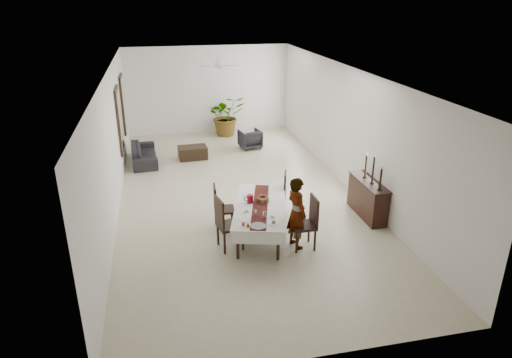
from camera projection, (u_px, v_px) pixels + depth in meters
The scene contains 86 objects.
floor at pixel (237, 194), 12.05m from camera, with size 6.00×12.00×0.00m, color beige.
ceiling at pixel (235, 71), 10.85m from camera, with size 6.00×12.00×0.02m, color white.
wall_back at pixel (208, 90), 16.88m from camera, with size 6.00×0.02×3.20m, color white.
wall_front at pixel (316, 264), 6.02m from camera, with size 6.00×0.02×3.20m, color white.
wall_left at pixel (113, 144), 10.86m from camera, with size 0.02×12.00×3.20m, color white.
wall_right at pixel (348, 129), 12.05m from camera, with size 0.02×12.00×3.20m, color white.
dining_table_top at pixel (260, 207), 9.80m from camera, with size 0.91×2.18×0.05m, color black.
table_leg_fl at pixel (238, 245), 8.99m from camera, with size 0.06×0.06×0.63m, color black.
table_leg_fr at pixel (278, 246), 8.96m from camera, with size 0.06×0.06×0.63m, color black.
table_leg_bl at pixel (245, 201), 10.91m from camera, with size 0.06×0.06×0.63m, color black.
table_leg_br at pixel (279, 201), 10.87m from camera, with size 0.06×0.06×0.63m, color black.
tablecloth_top at pixel (260, 206), 9.79m from camera, with size 1.07×2.34×0.01m, color white.
tablecloth_drape_left at pixel (236, 211), 9.87m from camera, with size 0.01×2.34×0.27m, color white.
tablecloth_drape_right at pixel (285, 212), 9.82m from camera, with size 0.01×2.34×0.27m, color silver.
tablecloth_drape_near at pixel (258, 238), 8.77m from camera, with size 1.07×0.01×0.27m, color white.
tablecloth_drape_far at pixel (262, 190), 10.92m from camera, with size 1.07×0.01×0.27m, color white.
table_runner at pixel (260, 205), 9.79m from camera, with size 0.32×2.27×0.00m, color #581D19.
red_pitcher at pixel (250, 199), 9.89m from camera, with size 0.14×0.14×0.18m, color maroon.
pitcher_handle at pixel (246, 199), 9.90m from camera, with size 0.11×0.11×0.02m, color maroon.
wine_glass_near at pixel (264, 215), 9.21m from camera, with size 0.06×0.06×0.15m, color white.
wine_glass_mid at pixel (255, 213), 9.31m from camera, with size 0.06×0.06×0.15m, color white.
wine_glass_far at pixel (262, 201), 9.80m from camera, with size 0.06×0.06×0.15m, color white.
teacup_right at pixel (272, 216), 9.27m from camera, with size 0.08×0.08×0.05m, color silver.
saucer_right at pixel (272, 217), 9.27m from camera, with size 0.14×0.14×0.01m, color white.
teacup_left at pixel (247, 211), 9.50m from camera, with size 0.08×0.08×0.05m, color silver.
saucer_left at pixel (247, 212), 9.51m from camera, with size 0.14×0.14×0.01m, color white.
plate_near_right at pixel (274, 223), 9.02m from camera, with size 0.22×0.22×0.01m, color white.
bread_near_right at pixel (274, 222), 9.01m from camera, with size 0.08×0.08×0.08m, color tan.
plate_near_left at pixel (245, 220), 9.17m from camera, with size 0.22×0.22×0.01m, color white.
plate_far_left at pixel (248, 195), 10.26m from camera, with size 0.22×0.22×0.01m, color silver.
serving_tray at pixel (258, 226), 8.91m from camera, with size 0.33×0.33×0.02m, color #38383C.
jam_jar_a at pixel (248, 225), 8.88m from camera, with size 0.06×0.06×0.07m, color brown.
jam_jar_b at pixel (243, 224), 8.94m from camera, with size 0.06×0.06×0.07m, color #923B15.
fruit_basket at pixel (263, 199), 9.98m from camera, with size 0.27×0.27×0.09m, color brown.
fruit_red at pixel (264, 196), 9.97m from camera, with size 0.08×0.08×0.08m, color maroon.
fruit_green at pixel (261, 196), 9.98m from camera, with size 0.07×0.07×0.07m, color #597322.
chair_right_near_seat at pixel (303, 226), 9.35m from camera, with size 0.48×0.48×0.05m, color black.
chair_right_near_leg_fl at pixel (315, 241), 9.31m from camera, with size 0.05×0.05×0.47m, color black.
chair_right_near_leg_fr at pixel (309, 232), 9.66m from camera, with size 0.05×0.05×0.47m, color black.
chair_right_near_leg_bl at pixel (297, 243), 9.23m from camera, with size 0.05×0.05×0.47m, color black.
chair_right_near_leg_br at pixel (291, 234), 9.58m from camera, with size 0.05×0.05×0.47m, color black.
chair_right_near_back at pixel (314, 211), 9.27m from camera, with size 0.48×0.04×0.61m, color black.
chair_right_far_seat at pixel (276, 195), 10.84m from camera, with size 0.44×0.44×0.05m, color black.
chair_right_far_leg_fl at pixel (283, 208), 10.75m from camera, with size 0.04×0.04×0.44m, color black.
chair_right_far_leg_fr at pixel (284, 202), 11.09m from camera, with size 0.04×0.04×0.44m, color black.
chair_right_far_leg_bl at pixel (268, 208), 10.78m from camera, with size 0.04×0.04×0.44m, color black.
chair_right_far_leg_br at pixel (269, 201), 11.12m from camera, with size 0.04×0.04×0.44m, color black.
chair_right_far_back at pixel (285, 184), 10.71m from camera, with size 0.44×0.04×0.56m, color black.
chair_left_near_seat at pixel (230, 226), 9.33m from camera, with size 0.49×0.49×0.06m, color black.
chair_left_near_leg_fl at pixel (218, 235), 9.53m from camera, with size 0.05×0.05×0.48m, color black.
chair_left_near_leg_fr at pixel (225, 244), 9.19m from camera, with size 0.05×0.05×0.48m, color black.
chair_left_near_leg_bl at pixel (236, 231), 9.68m from camera, with size 0.05×0.05×0.48m, color black.
chair_left_near_leg_br at pixel (243, 239), 9.34m from camera, with size 0.05×0.05×0.48m, color black.
chair_left_near_back at pixel (219, 213), 9.12m from camera, with size 0.49×0.04×0.62m, color black.
chair_left_far_seat at pixel (224, 210), 10.14m from camera, with size 0.44×0.44×0.05m, color black.
chair_left_far_leg_fl at pixel (216, 216), 10.37m from camera, with size 0.04×0.04×0.43m, color black.
chair_left_far_leg_fr at pixel (217, 224), 10.04m from camera, with size 0.04×0.04×0.43m, color black.
chair_left_far_leg_bl at pixel (232, 215), 10.42m from camera, with size 0.04×0.04×0.43m, color black.
chair_left_far_leg_br at pixel (233, 222), 10.09m from camera, with size 0.04×0.04×0.43m, color black.
chair_left_far_back at pixel (215, 198), 10.00m from camera, with size 0.44×0.04×0.56m, color black.
woman at pixel (297, 213), 9.29m from camera, with size 0.56×0.37×1.54m, color #93959B.
sideboard_body at pixel (367, 199), 10.74m from camera, with size 0.38×1.42×0.85m, color black.
sideboard_top at pixel (369, 182), 10.58m from camera, with size 0.42×1.47×0.03m, color black.
candlestick_near_base at pixel (379, 189), 10.10m from camera, with size 0.09×0.09×0.03m, color black.
candlestick_near_shaft at pixel (381, 179), 10.00m from camera, with size 0.05×0.05×0.47m, color black.
candlestick_near_candle at pixel (382, 167), 9.90m from camera, with size 0.03×0.03×0.08m, color beige.
candlestick_mid_base at pixel (372, 183), 10.44m from camera, with size 0.09×0.09×0.03m, color black.
candlestick_mid_shaft at pixel (373, 170), 10.32m from camera, with size 0.05×0.05×0.61m, color black.
candlestick_mid_candle at pixel (375, 155), 10.19m from camera, with size 0.03×0.03×0.08m, color white.
candlestick_far_base at pixel (365, 177), 10.78m from camera, with size 0.09×0.09×0.03m, color black.
candlestick_far_shaft at pixel (366, 166), 10.68m from camera, with size 0.05×0.05×0.52m, color black.
candlestick_far_candle at pixel (367, 154), 10.57m from camera, with size 0.03×0.03×0.08m, color white.
sofa at pixel (144, 154), 14.25m from camera, with size 1.89×0.74×0.55m, color #242226.
armchair at pixel (250, 139), 15.53m from camera, with size 0.68×0.70×0.63m, color #29272C.
coffee_table at pixel (193, 153), 14.57m from camera, with size 0.89×0.59×0.40m, color black.
potted_plant at pixel (226, 115), 16.84m from camera, with size 1.33×1.15×1.48m, color #305F26.
mirror_frame_near at pixel (120, 120), 12.85m from camera, with size 0.06×1.05×1.85m, color black.
mirror_glass_near at pixel (121, 120), 12.86m from camera, with size 0.01×0.90×1.70m, color silver.
mirror_frame_far at pixel (123, 104), 14.75m from camera, with size 0.06×1.05×1.85m, color black.
mirror_glass_far at pixel (124, 104), 14.76m from camera, with size 0.01×0.90×1.70m, color silver.
fan_rod at pixel (218, 59), 13.60m from camera, with size 0.04×0.04×0.20m, color white.
fan_hub at pixel (218, 66), 13.68m from camera, with size 0.16×0.16×0.08m, color white.
fan_blade_n at pixel (217, 64), 13.99m from camera, with size 0.10×0.55×0.01m, color silver.
fan_blade_s at pixel (220, 68), 13.36m from camera, with size 0.10×0.55×0.01m, color white.
fan_blade_e at pixel (230, 66), 13.74m from camera, with size 0.55×0.10×0.01m, color silver.
fan_blade_w at pixel (207, 66), 13.61m from camera, with size 0.55×0.10×0.01m, color white.
Camera 1 is at (-1.88, -10.87, 4.91)m, focal length 32.00 mm.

